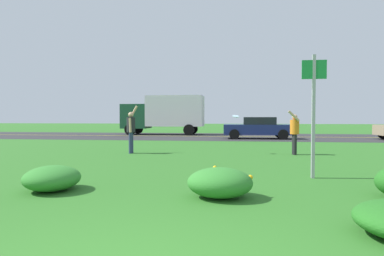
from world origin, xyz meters
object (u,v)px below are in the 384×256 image
object	(u,v)px
sign_post_near_path	(314,104)
person_thrower_dark_shirt	(131,128)
person_catcher_orange_shirt	(294,130)
car_navy_center_left	(258,128)
box_truck_dark_green	(165,113)
frisbee_pale_blue	(236,116)

from	to	relation	value
sign_post_near_path	person_thrower_dark_shirt	bearing A→B (deg)	141.89
person_thrower_dark_shirt	person_catcher_orange_shirt	distance (m)	6.40
car_navy_center_left	sign_post_near_path	bearing A→B (deg)	-88.62
sign_post_near_path	person_thrower_dark_shirt	world-z (taller)	sign_post_near_path
car_navy_center_left	box_truck_dark_green	size ratio (longest dim) A/B	0.67
sign_post_near_path	frisbee_pale_blue	world-z (taller)	sign_post_near_path
person_catcher_orange_shirt	sign_post_near_path	bearing A→B (deg)	-94.77
frisbee_pale_blue	car_navy_center_left	distance (m)	9.63
person_thrower_dark_shirt	frisbee_pale_blue	xyz separation A→B (m)	(4.15, 0.38, 0.49)
person_thrower_dark_shirt	box_truck_dark_green	xyz separation A→B (m)	(-1.74, 14.28, 0.81)
sign_post_near_path	person_catcher_orange_shirt	distance (m)	5.12
box_truck_dark_green	frisbee_pale_blue	bearing A→B (deg)	-67.06
sign_post_near_path	box_truck_dark_green	bearing A→B (deg)	112.11
frisbee_pale_blue	box_truck_dark_green	xyz separation A→B (m)	(-5.88, 13.90, 0.32)
person_catcher_orange_shirt	person_thrower_dark_shirt	bearing A→B (deg)	-176.78
sign_post_near_path	car_navy_center_left	bearing A→B (deg)	91.38
person_thrower_dark_shirt	car_navy_center_left	world-z (taller)	person_thrower_dark_shirt
frisbee_pale_blue	person_catcher_orange_shirt	bearing A→B (deg)	-0.58
sign_post_near_path	person_catcher_orange_shirt	world-z (taller)	sign_post_near_path
car_navy_center_left	box_truck_dark_green	world-z (taller)	box_truck_dark_green
frisbee_pale_blue	box_truck_dark_green	world-z (taller)	box_truck_dark_green
box_truck_dark_green	person_catcher_orange_shirt	bearing A→B (deg)	-59.73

